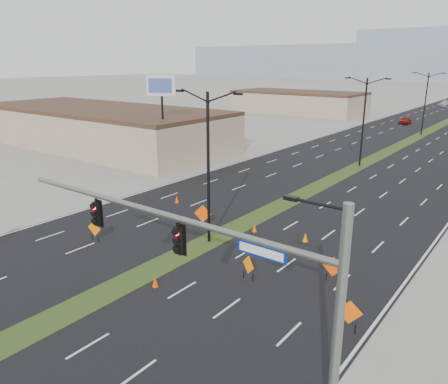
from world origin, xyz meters
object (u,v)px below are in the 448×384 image
Objects in this scene: cone_0 at (155,282)px; cone_1 at (305,237)px; streetlight_0 at (208,164)px; streetlight_2 at (425,102)px; signal_mast at (218,263)px; streetlight_1 at (364,120)px; pole_sign_west at (162,92)px; construction_sign_3 at (248,266)px; cone_3 at (177,199)px; car_far at (445,104)px; cone_2 at (254,228)px; construction_sign_4 at (333,268)px; construction_sign_5 at (349,313)px; construction_sign_2 at (203,214)px; construction_sign_1 at (94,229)px; car_left at (405,120)px.

cone_1 is (3.66, 10.52, 0.02)m from cone_0.
streetlight_0 is 1.00× the size of streetlight_2.
streetlight_1 reaches higher than signal_mast.
construction_sign_3 is at bearing -60.91° from pole_sign_west.
construction_sign_3 is 2.25× the size of cone_3.
car_far is 8.80× the size of cone_0.
cone_1 reaches higher than cone_2.
construction_sign_3 is at bearing -157.37° from construction_sign_4.
streetlight_2 is at bearing -74.99° from car_far.
construction_sign_3 is 6.51m from construction_sign_5.
streetlight_2 is 51.92m from cone_3.
cone_3 is at bearing 129.69° from construction_sign_2.
signal_mast reaches higher than construction_sign_4.
construction_sign_4 is 2.38× the size of cone_1.
construction_sign_2 is 2.76× the size of cone_3.
cone_0 is (1.57, -62.59, -5.12)m from streetlight_2.
cone_3 is (-19.04, 9.06, -0.60)m from construction_sign_5.
streetlight_1 reaches higher than construction_sign_1.
construction_sign_2 is 7.59m from cone_1.
streetlight_0 is 10.33m from cone_3.
streetlight_1 is 2.39× the size of car_left.
pole_sign_west is at bearing 115.78° from construction_sign_1.
construction_sign_5 is 12.55m from cone_2.
signal_mast is at bearing -82.61° from streetlight_2.
car_far is 0.51× the size of pole_sign_west.
cone_1 is 0.06× the size of pole_sign_west.
cone_0 is 9.95m from cone_2.
pole_sign_west is (-18.00, -14.00, 3.06)m from streetlight_1.
construction_sign_3 is (11.04, -71.01, 0.12)m from car_left.
pole_sign_west is at bearing 167.52° from construction_sign_3.
construction_sign_5 is 2.42× the size of cone_1.
streetlight_0 is 23.01m from pole_sign_west.
streetlight_1 is 26.70m from construction_sign_2.
construction_sign_2 reaches higher than cone_0.
streetlight_0 reaches higher than construction_sign_2.
construction_sign_2 is 21.48m from pole_sign_west.
construction_sign_2 is 8.47m from construction_sign_3.
construction_sign_2 is 3.91m from cone_2.
cone_0 is at bearing -76.63° from streetlight_0.
signal_mast is 66.56m from streetlight_2.
cone_2 is at bearing 123.94° from construction_sign_5.
construction_sign_5 reaches higher than cone_1.
cone_1 is at bearing 70.79° from cone_0.
cone_3 is at bearing -82.66° from car_far.
cone_2 is at bearing 117.92° from signal_mast.
pole_sign_west is at bearing 142.13° from streetlight_0.
car_left is at bearing 98.38° from streetlight_1.
streetlight_0 is 8.29m from cone_1.
cone_1 is at bearing -75.82° from car_far.
construction_sign_1 is (-14.80, 5.38, -3.90)m from signal_mast.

